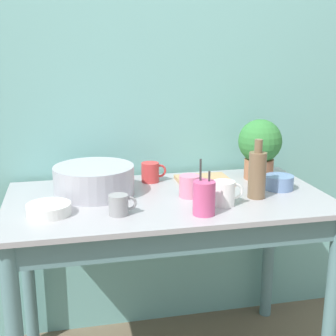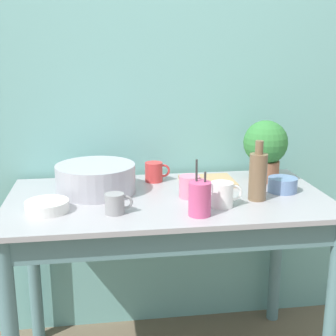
# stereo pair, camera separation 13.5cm
# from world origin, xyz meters

# --- Properties ---
(wall_back) EXTENTS (6.00, 0.05, 2.40)m
(wall_back) POSITION_xyz_m (0.00, 0.75, 1.20)
(wall_back) COLOR #70ADA8
(wall_back) RESTS_ON ground_plane
(counter_table) EXTENTS (1.31, 0.70, 0.80)m
(counter_table) POSITION_xyz_m (0.00, 0.32, 0.65)
(counter_table) COLOR slate
(counter_table) RESTS_ON ground_plane
(potted_plant) EXTENTS (0.20, 0.20, 0.28)m
(potted_plant) POSITION_xyz_m (0.47, 0.52, 0.96)
(potted_plant) COLOR #A36647
(potted_plant) RESTS_ON counter_table
(bowl_wash_large) EXTENTS (0.33, 0.33, 0.12)m
(bowl_wash_large) POSITION_xyz_m (-0.29, 0.45, 0.86)
(bowl_wash_large) COLOR #A8A8B2
(bowl_wash_large) RESTS_ON counter_table
(bottle_tall) EXTENTS (0.07, 0.07, 0.24)m
(bottle_tall) POSITION_xyz_m (0.35, 0.26, 0.90)
(bottle_tall) COLOR brown
(bottle_tall) RESTS_ON counter_table
(mug_pink) EXTENTS (0.12, 0.08, 0.09)m
(mug_pink) POSITION_xyz_m (0.09, 0.33, 0.85)
(mug_pink) COLOR pink
(mug_pink) RESTS_ON counter_table
(mug_white) EXTENTS (0.12, 0.09, 0.10)m
(mug_white) POSITION_xyz_m (0.19, 0.20, 0.85)
(mug_white) COLOR white
(mug_white) RESTS_ON counter_table
(mug_red) EXTENTS (0.11, 0.08, 0.09)m
(mug_red) POSITION_xyz_m (-0.03, 0.57, 0.85)
(mug_red) COLOR #C63838
(mug_red) RESTS_ON counter_table
(mug_grey) EXTENTS (0.10, 0.07, 0.08)m
(mug_grey) POSITION_xyz_m (-0.22, 0.18, 0.84)
(mug_grey) COLOR gray
(mug_grey) RESTS_ON counter_table
(bowl_small_blue) EXTENTS (0.12, 0.12, 0.06)m
(bowl_small_blue) POSITION_xyz_m (0.49, 0.34, 0.83)
(bowl_small_blue) COLOR #6684B2
(bowl_small_blue) RESTS_ON counter_table
(bowl_small_enamel_white) EXTENTS (0.16, 0.16, 0.04)m
(bowl_small_enamel_white) POSITION_xyz_m (-0.47, 0.23, 0.82)
(bowl_small_enamel_white) COLOR silver
(bowl_small_enamel_white) RESTS_ON counter_table
(utensil_cup) EXTENTS (0.08, 0.08, 0.20)m
(utensil_cup) POSITION_xyz_m (0.08, 0.11, 0.87)
(utensil_cup) COLOR #CC4C7F
(utensil_cup) RESTS_ON counter_table
(tray_board) EXTENTS (0.24, 0.20, 0.02)m
(tray_board) POSITION_xyz_m (0.20, 0.52, 0.81)
(tray_board) COLOR tan
(tray_board) RESTS_ON counter_table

